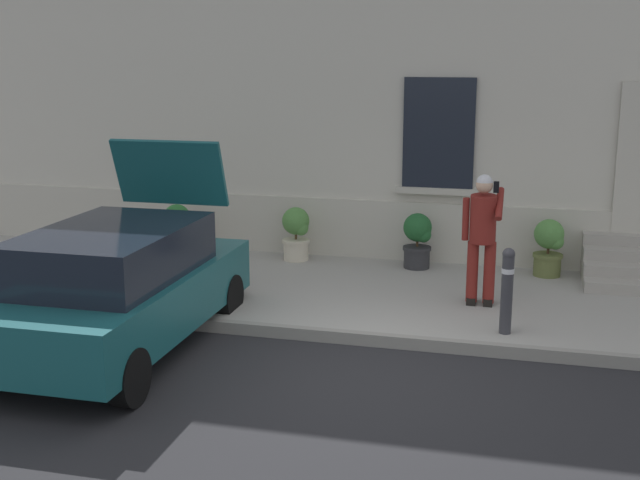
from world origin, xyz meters
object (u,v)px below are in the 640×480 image
at_px(planter_terracotta, 178,229).
at_px(planter_charcoal, 418,239).
at_px(planter_olive, 549,246).
at_px(bollard_near_person, 507,288).
at_px(hatchback_car_teal, 120,285).
at_px(planter_cream, 296,232).
at_px(person_on_phone, 482,231).

relative_size(planter_terracotta, planter_charcoal, 1.00).
distance_m(planter_terracotta, planter_olive, 5.87).
distance_m(bollard_near_person, planter_terracotta, 5.93).
xyz_separation_m(hatchback_car_teal, planter_olive, (4.83, 4.14, -0.19)).
distance_m(hatchback_car_teal, planter_cream, 4.22).
height_order(hatchback_car_teal, planter_charcoal, hatchback_car_teal).
bearing_deg(person_on_phone, hatchback_car_teal, -150.46).
bearing_deg(planter_cream, bollard_near_person, -39.36).
xyz_separation_m(bollard_near_person, planter_charcoal, (-1.44, 2.78, -0.11)).
height_order(planter_terracotta, planter_olive, same).
distance_m(hatchback_car_teal, person_on_phone, 4.62).
height_order(bollard_near_person, person_on_phone, person_on_phone).
height_order(hatchback_car_teal, planter_cream, hatchback_car_teal).
xyz_separation_m(hatchback_car_teal, planter_cream, (0.92, 4.11, -0.19)).
bearing_deg(planter_terracotta, hatchback_car_teal, -75.13).
xyz_separation_m(planter_terracotta, planter_olive, (5.86, 0.25, 0.00)).
relative_size(planter_terracotta, planter_olive, 1.00).
relative_size(hatchback_car_teal, planter_terracotta, 4.74).
bearing_deg(planter_olive, person_on_phone, -116.68).
bearing_deg(planter_terracotta, planter_olive, 2.41).
distance_m(bollard_near_person, person_on_phone, 1.19).
height_order(person_on_phone, planter_olive, person_on_phone).
relative_size(hatchback_car_teal, bollard_near_person, 3.90).
xyz_separation_m(planter_terracotta, planter_charcoal, (3.91, 0.22, 0.00)).
bearing_deg(planter_cream, planter_olive, 0.30).
relative_size(planter_cream, planter_charcoal, 1.00).
distance_m(person_on_phone, planter_charcoal, 2.11).
bearing_deg(bollard_near_person, planter_charcoal, 117.41).
xyz_separation_m(bollard_near_person, planter_cream, (-3.40, 2.78, -0.11)).
bearing_deg(planter_charcoal, planter_terracotta, -176.79).
bearing_deg(planter_olive, hatchback_car_teal, -139.43).
relative_size(bollard_near_person, planter_cream, 1.22).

